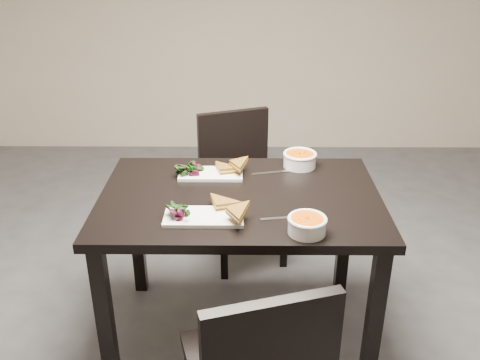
{
  "coord_description": "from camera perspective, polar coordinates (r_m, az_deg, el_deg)",
  "views": [
    {
      "loc": [
        -0.24,
        -1.91,
        1.76
      ],
      "look_at": [
        -0.26,
        0.07,
        0.82
      ],
      "focal_mm": 38.98,
      "sensor_mm": 36.0,
      "label": 1
    }
  ],
  "objects": [
    {
      "name": "ground",
      "position": [
        2.61,
        5.91,
        -17.23
      ],
      "size": [
        5.0,
        5.0,
        0.0
      ],
      "primitive_type": "plane",
      "color": "#47474C",
      "rests_on": "ground"
    },
    {
      "name": "chair_far",
      "position": [
        3.01,
        -0.04,
        0.31
      ],
      "size": [
        0.54,
        0.54,
        0.85
      ],
      "rotation": [
        0.0,
        0.0,
        0.35
      ],
      "color": "black",
      "rests_on": "ground"
    },
    {
      "name": "cutlery_far",
      "position": [
        2.43,
        3.4,
        0.82
      ],
      "size": [
        0.18,
        0.06,
        0.0
      ],
      "primitive_type": "cube",
      "rotation": [
        0.0,
        0.0,
        0.22
      ],
      "color": "silver",
      "rests_on": "table"
    },
    {
      "name": "salad_near",
      "position": [
        2.04,
        -6.79,
        -3.3
      ],
      "size": [
        0.1,
        0.09,
        0.04
      ],
      "primitive_type": null,
      "color": "black",
      "rests_on": "plate_near"
    },
    {
      "name": "plate_near",
      "position": [
        2.05,
        -3.97,
        -4.04
      ],
      "size": [
        0.31,
        0.16,
        0.02
      ],
      "primitive_type": "cube",
      "color": "white",
      "rests_on": "table"
    },
    {
      "name": "soup_bowl_far",
      "position": [
        2.5,
        6.56,
        2.34
      ],
      "size": [
        0.16,
        0.16,
        0.07
      ],
      "color": "white",
      "rests_on": "table"
    },
    {
      "name": "soup_bowl_near",
      "position": [
        1.95,
        7.36,
        -4.81
      ],
      "size": [
        0.15,
        0.15,
        0.07
      ],
      "color": "white",
      "rests_on": "table"
    },
    {
      "name": "plate_far",
      "position": [
        2.41,
        -3.21,
        0.68
      ],
      "size": [
        0.29,
        0.15,
        0.01
      ],
      "primitive_type": "cube",
      "color": "white",
      "rests_on": "table"
    },
    {
      "name": "sandwich_near",
      "position": [
        2.04,
        -2.14,
        -3.04
      ],
      "size": [
        0.18,
        0.15,
        0.05
      ],
      "primitive_type": null,
      "rotation": [
        0.0,
        0.0,
        0.26
      ],
      "color": "#90611E",
      "rests_on": "plate_near"
    },
    {
      "name": "cutlery_near",
      "position": [
        2.05,
        4.71,
        -4.16
      ],
      "size": [
        0.18,
        0.04,
        0.0
      ],
      "primitive_type": "cube",
      "rotation": [
        0.0,
        0.0,
        0.15
      ],
      "color": "silver",
      "rests_on": "table"
    },
    {
      "name": "sandwich_far",
      "position": [
        2.38,
        -1.68,
        1.2
      ],
      "size": [
        0.17,
        0.14,
        0.05
      ],
      "primitive_type": null,
      "rotation": [
        0.0,
        0.0,
        0.27
      ],
      "color": "#90611E",
      "rests_on": "plate_far"
    },
    {
      "name": "salad_far",
      "position": [
        2.4,
        -5.61,
        1.27
      ],
      "size": [
        0.09,
        0.08,
        0.04
      ],
      "primitive_type": null,
      "color": "black",
      "rests_on": "plate_far"
    },
    {
      "name": "table",
      "position": [
        2.27,
        0.0,
        -3.84
      ],
      "size": [
        1.2,
        0.8,
        0.75
      ],
      "color": "black",
      "rests_on": "ground"
    }
  ]
}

